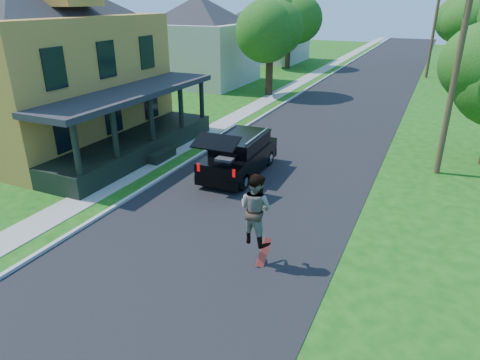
% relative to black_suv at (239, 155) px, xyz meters
% --- Properties ---
extents(ground, '(140.00, 140.00, 0.00)m').
position_rel_black_suv_xyz_m(ground, '(1.40, -5.95, -0.86)').
color(ground, '#124C0F').
rests_on(ground, ground).
extents(street, '(8.00, 120.00, 0.02)m').
position_rel_black_suv_xyz_m(street, '(1.40, 14.05, -0.86)').
color(street, black).
rests_on(street, ground).
extents(curb, '(0.15, 120.00, 0.12)m').
position_rel_black_suv_xyz_m(curb, '(-2.65, 14.05, -0.86)').
color(curb, '#AAAAA5').
rests_on(curb, ground).
extents(sidewalk, '(1.30, 120.00, 0.03)m').
position_rel_black_suv_xyz_m(sidewalk, '(-4.20, 14.05, -0.86)').
color(sidewalk, gray).
rests_on(sidewalk, ground).
extents(front_walk, '(6.50, 1.20, 0.03)m').
position_rel_black_suv_xyz_m(front_walk, '(-8.10, 0.05, -0.86)').
color(front_walk, gray).
rests_on(front_walk, ground).
extents(main_house, '(15.56, 15.56, 10.10)m').
position_rel_black_suv_xyz_m(main_house, '(-11.40, 0.04, 4.06)').
color(main_house, gold).
rests_on(main_house, ground).
extents(neighbor_house_mid, '(12.78, 12.78, 8.30)m').
position_rel_black_suv_xyz_m(neighbor_house_mid, '(-12.10, 18.05, 3.33)').
color(neighbor_house_mid, beige).
rests_on(neighbor_house_mid, ground).
extents(neighbor_house_far, '(12.78, 12.78, 8.30)m').
position_rel_black_suv_xyz_m(neighbor_house_far, '(-12.10, 34.05, 3.33)').
color(neighbor_house_far, beige).
rests_on(neighbor_house_far, ground).
extents(black_suv, '(1.98, 4.87, 2.25)m').
position_rel_black_suv_xyz_m(black_suv, '(0.00, 0.00, 0.00)').
color(black_suv, black).
rests_on(black_suv, ground).
extents(skateboarder, '(1.16, 1.01, 2.04)m').
position_rel_black_suv_xyz_m(skateboarder, '(3.20, -5.81, 0.81)').
color(skateboarder, black).
rests_on(skateboarder, ground).
extents(skateboard, '(0.24, 0.68, 0.74)m').
position_rel_black_suv_xyz_m(skateboard, '(3.47, -5.79, -0.53)').
color(skateboard, '#9F1B0D').
rests_on(skateboard, ground).
extents(tree_left_mid, '(5.46, 5.12, 7.27)m').
position_rel_black_suv_xyz_m(tree_left_mid, '(-4.82, 15.76, 3.91)').
color(tree_left_mid, black).
rests_on(tree_left_mid, ground).
extents(tree_left_far, '(7.26, 7.08, 8.27)m').
position_rel_black_suv_xyz_m(tree_left_far, '(-8.00, 29.36, 4.36)').
color(tree_left_far, black).
rests_on(tree_left_far, ground).
extents(tree_right_far, '(7.04, 6.81, 8.11)m').
position_rel_black_suv_xyz_m(tree_right_far, '(9.19, 36.82, 4.22)').
color(tree_right_far, black).
rests_on(tree_right_far, ground).
extents(utility_pole_near, '(1.48, 0.32, 7.73)m').
position_rel_black_suv_xyz_m(utility_pole_near, '(7.68, 3.68, 3.13)').
color(utility_pole_near, '#493022').
rests_on(utility_pole_near, ground).
extents(utility_pole_far, '(1.65, 0.34, 8.38)m').
position_rel_black_suv_xyz_m(utility_pole_far, '(5.90, 29.45, 3.48)').
color(utility_pole_far, '#493022').
rests_on(utility_pole_far, ground).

